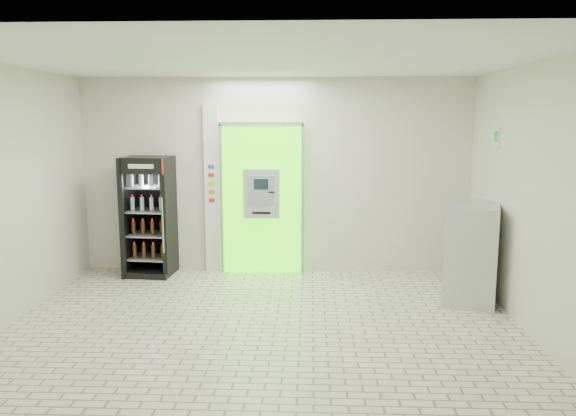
{
  "coord_description": "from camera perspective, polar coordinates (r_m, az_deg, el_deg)",
  "views": [
    {
      "loc": [
        0.55,
        -6.12,
        2.41
      ],
      "look_at": [
        0.25,
        1.2,
        1.21
      ],
      "focal_mm": 35.0,
      "sensor_mm": 36.0,
      "label": 1
    }
  ],
  "objects": [
    {
      "name": "ground",
      "position": [
        6.6,
        -2.65,
        -12.13
      ],
      "size": [
        6.0,
        6.0,
        0.0
      ],
      "primitive_type": "plane",
      "color": "beige",
      "rests_on": "ground"
    },
    {
      "name": "pillar",
      "position": [
        8.78,
        -7.71,
        1.94
      ],
      "size": [
        0.22,
        0.11,
        2.6
      ],
      "color": "silver",
      "rests_on": "ground"
    },
    {
      "name": "room_shell",
      "position": [
        6.17,
        -2.78,
        3.99
      ],
      "size": [
        6.0,
        6.0,
        6.0
      ],
      "color": "beige",
      "rests_on": "ground"
    },
    {
      "name": "atm_assembly",
      "position": [
        8.66,
        -2.65,
        1.05
      ],
      "size": [
        1.3,
        0.24,
        2.33
      ],
      "color": "#43EE05",
      "rests_on": "ground"
    },
    {
      "name": "steel_cabinet",
      "position": [
        7.8,
        18.1,
        -4.29
      ],
      "size": [
        0.92,
        1.11,
        1.28
      ],
      "rotation": [
        0.0,
        0.0,
        -0.3
      ],
      "color": "#B7B9BF",
      "rests_on": "ground"
    },
    {
      "name": "beverage_cooler",
      "position": [
        8.81,
        -13.9,
        -1.05
      ],
      "size": [
        0.73,
        0.68,
        1.82
      ],
      "rotation": [
        0.0,
        0.0,
        -0.08
      ],
      "color": "black",
      "rests_on": "ground"
    },
    {
      "name": "exit_sign",
      "position": [
        7.91,
        20.43,
        6.62
      ],
      "size": [
        0.02,
        0.22,
        0.26
      ],
      "color": "white",
      "rests_on": "room_shell"
    }
  ]
}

